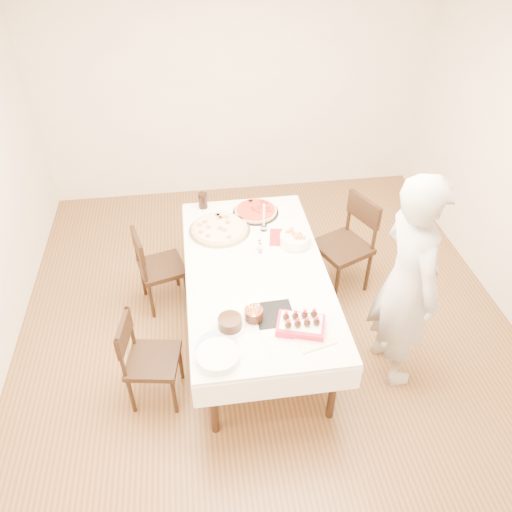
{
  "coord_description": "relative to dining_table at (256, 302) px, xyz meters",
  "views": [
    {
      "loc": [
        -0.55,
        -3.11,
        3.4
      ],
      "look_at": [
        -0.11,
        -0.04,
        0.89
      ],
      "focal_mm": 35.0,
      "sensor_mm": 36.0,
      "label": 1
    }
  ],
  "objects": [
    {
      "name": "layer_cake",
      "position": [
        -0.27,
        -0.61,
        0.42
      ],
      "size": [
        0.24,
        0.24,
        0.09
      ],
      "primitive_type": "cylinder",
      "rotation": [
        0.0,
        0.0,
        0.09
      ],
      "color": "black",
      "rests_on": "dining_table"
    },
    {
      "name": "shaker_pair",
      "position": [
        0.07,
        0.22,
        0.42
      ],
      "size": [
        0.08,
        0.08,
        0.1
      ],
      "primitive_type": null,
      "rotation": [
        0.0,
        0.0,
        -0.02
      ],
      "color": "white",
      "rests_on": "dining_table"
    },
    {
      "name": "plate_stack",
      "position": [
        -0.38,
        -0.88,
        0.41
      ],
      "size": [
        0.38,
        0.38,
        0.06
      ],
      "primitive_type": "cylinder",
      "rotation": [
        0.0,
        0.0,
        -0.36
      ],
      "color": "white",
      "rests_on": "dining_table"
    },
    {
      "name": "chair_left_savory",
      "position": [
        -0.81,
        0.53,
        0.05
      ],
      "size": [
        0.53,
        0.53,
        0.84
      ],
      "primitive_type": null,
      "rotation": [
        0.0,
        0.0,
        3.41
      ],
      "color": "black",
      "rests_on": "floor"
    },
    {
      "name": "floor",
      "position": [
        0.11,
        0.04,
        -0.38
      ],
      "size": [
        5.0,
        5.0,
        0.0
      ],
      "primitive_type": "plane",
      "color": "brown",
      "rests_on": "ground"
    },
    {
      "name": "birthday_cake",
      "position": [
        -0.09,
        -0.55,
        0.46
      ],
      "size": [
        0.16,
        0.16,
        0.14
      ],
      "primitive_type": "cylinder",
      "rotation": [
        0.0,
        0.0,
        0.22
      ],
      "color": "#33190E",
      "rests_on": "dining_table"
    },
    {
      "name": "dining_table",
      "position": [
        0.0,
        0.0,
        0.0
      ],
      "size": [
        1.34,
        2.24,
        0.75
      ],
      "primitive_type": "cube",
      "rotation": [
        0.0,
        0.0,
        -0.1
      ],
      "color": "white",
      "rests_on": "floor"
    },
    {
      "name": "pizza_white",
      "position": [
        -0.25,
        0.58,
        0.4
      ],
      "size": [
        0.67,
        0.67,
        0.04
      ],
      "primitive_type": "cylinder",
      "rotation": [
        0.0,
        0.0,
        0.24
      ],
      "color": "beige",
      "rests_on": "dining_table"
    },
    {
      "name": "strawberry_box",
      "position": [
        0.22,
        -0.69,
        0.42
      ],
      "size": [
        0.39,
        0.32,
        0.08
      ],
      "primitive_type": null,
      "rotation": [
        0.0,
        0.0,
        -0.31
      ],
      "color": "red",
      "rests_on": "dining_table"
    },
    {
      "name": "red_placemat",
      "position": [
        0.31,
        0.39,
        0.38
      ],
      "size": [
        0.3,
        0.3,
        0.01
      ],
      "primitive_type": "cube",
      "rotation": [
        0.0,
        0.0,
        -0.2
      ],
      "color": "#B21E1E",
      "rests_on": "dining_table"
    },
    {
      "name": "china_plate",
      "position": [
        -0.38,
        -0.78,
        0.38
      ],
      "size": [
        0.32,
        0.32,
        0.01
      ],
      "primitive_type": "cylinder",
      "rotation": [
        0.0,
        0.0,
        0.08
      ],
      "color": "white",
      "rests_on": "dining_table"
    },
    {
      "name": "cake_board",
      "position": [
        0.06,
        -0.52,
        0.38
      ],
      "size": [
        0.29,
        0.29,
        0.01
      ],
      "primitive_type": "cube",
      "rotation": [
        0.0,
        0.0,
        0.03
      ],
      "color": "black",
      "rests_on": "dining_table"
    },
    {
      "name": "taper_candle",
      "position": [
        0.15,
        0.53,
        0.52
      ],
      "size": [
        0.08,
        0.08,
        0.29
      ],
      "primitive_type": "cylinder",
      "rotation": [
        0.0,
        0.0,
        -0.31
      ],
      "color": "white",
      "rests_on": "dining_table"
    },
    {
      "name": "wall_back",
      "position": [
        0.11,
        2.54,
        0.98
      ],
      "size": [
        4.5,
        0.04,
        2.7
      ],
      "primitive_type": "cube",
      "color": "#F1E5CB",
      "rests_on": "floor"
    },
    {
      "name": "cola_glass",
      "position": [
        -0.37,
        0.98,
        0.45
      ],
      "size": [
        0.09,
        0.09,
        0.16
      ],
      "primitive_type": "cylinder",
      "rotation": [
        0.0,
        0.0,
        -0.1
      ],
      "color": "black",
      "rests_on": "dining_table"
    },
    {
      "name": "ceiling",
      "position": [
        0.11,
        0.04,
        2.33
      ],
      "size": [
        5.0,
        5.0,
        0.0
      ],
      "primitive_type": "plane",
      "rotation": [
        3.14,
        0.0,
        0.0
      ],
      "color": "white",
      "rests_on": "wall_back"
    },
    {
      "name": "box_lid",
      "position": [
        0.3,
        -0.81,
        0.38
      ],
      "size": [
        0.3,
        0.23,
        0.02
      ],
      "primitive_type": "cube",
      "rotation": [
        0.0,
        0.0,
        0.23
      ],
      "color": "beige",
      "rests_on": "dining_table"
    },
    {
      "name": "person",
      "position": [
        1.06,
        -0.52,
        0.55
      ],
      "size": [
        0.53,
        0.73,
        1.85
      ],
      "primitive_type": "imported",
      "rotation": [
        0.0,
        0.0,
        1.7
      ],
      "color": "#B7B2AC",
      "rests_on": "floor"
    },
    {
      "name": "chair_right_savory",
      "position": [
        0.9,
        0.51,
        0.11
      ],
      "size": [
        0.65,
        0.65,
        0.97
      ],
      "primitive_type": null,
      "rotation": [
        0.0,
        0.0,
        0.41
      ],
      "color": "black",
      "rests_on": "floor"
    },
    {
      "name": "pizza_pepperoni",
      "position": [
        0.11,
        0.82,
        0.4
      ],
      "size": [
        0.55,
        0.55,
        0.04
      ],
      "primitive_type": "cylinder",
      "rotation": [
        0.0,
        0.0,
        -0.34
      ],
      "color": "red",
      "rests_on": "dining_table"
    },
    {
      "name": "pasta_bowl",
      "position": [
        0.38,
        0.29,
        0.43
      ],
      "size": [
        0.33,
        0.33,
        0.09
      ],
      "primitive_type": "cylinder",
      "rotation": [
        0.0,
        0.0,
        0.26
      ],
      "color": "white",
      "rests_on": "dining_table"
    },
    {
      "name": "chair_left_dessert",
      "position": [
        -0.87,
        -0.55,
        0.04
      ],
      "size": [
        0.48,
        0.48,
        0.82
      ],
      "primitive_type": null,
      "rotation": [
        0.0,
        0.0,
        2.97
      ],
      "color": "black",
      "rests_on": "floor"
    }
  ]
}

